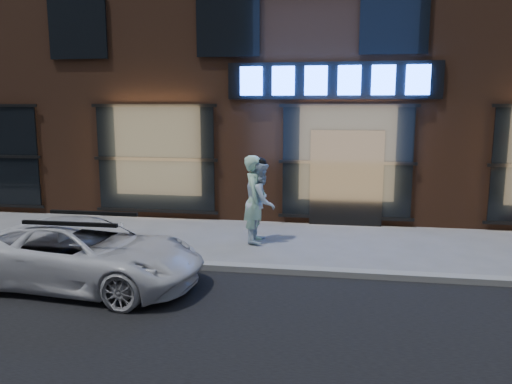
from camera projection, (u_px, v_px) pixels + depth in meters
ground at (348, 277)px, 8.87m from camera, size 90.00×90.00×0.00m
curb at (348, 273)px, 8.86m from camera, size 60.00×0.25×0.12m
storefront_building at (348, 37)px, 15.76m from camera, size 30.20×8.28×10.30m
man_bowtie at (255, 199)px, 10.97m from camera, size 0.50×0.73×1.94m
man_cap at (261, 202)px, 11.02m from camera, size 0.70×0.89×1.80m
white_suv at (84, 254)px, 8.34m from camera, size 4.18×2.23×1.12m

